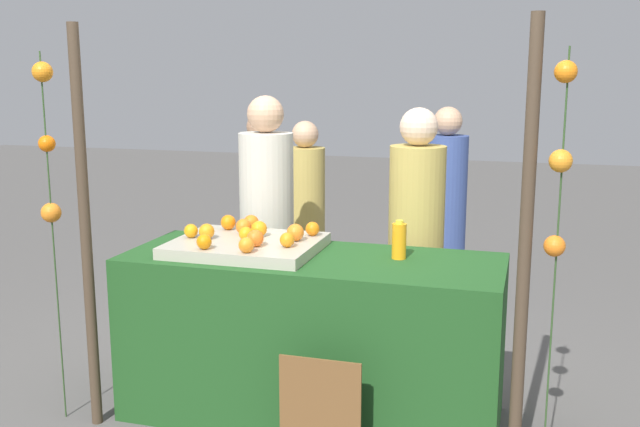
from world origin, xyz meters
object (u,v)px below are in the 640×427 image
Objects in this scene: orange_0 at (243,226)px; orange_1 at (255,238)px; stall_counter at (312,337)px; vendor_left at (267,240)px; vendor_right at (416,256)px; juice_bottle at (399,241)px; chalkboard_sign at (320,418)px.

orange_1 reaches higher than orange_0.
stall_counter is 22.39× the size of orange_1.
vendor_left is at bearing 97.13° from orange_0.
orange_0 is (-0.44, 0.14, 0.55)m from stall_counter.
vendor_right is (0.88, 0.51, -0.23)m from orange_0.
vendor_left is at bearing 106.64° from orange_1.
orange_0 is at bearing -149.76° from vendor_right.
juice_bottle is at bearing 15.63° from orange_1.
juice_bottle is (0.71, 0.20, -0.01)m from orange_1.
chalkboard_sign is 1.32m from vendor_right.
juice_bottle is at bearing -3.63° from orange_0.
orange_1 is at bearing -56.19° from orange_0.
juice_bottle is 0.12× the size of vendor_right.
juice_bottle reaches higher than orange_0.
juice_bottle reaches higher than chalkboard_sign.
orange_0 is 0.88m from juice_bottle.
orange_1 is at bearing -164.37° from juice_bottle.
vendor_left reaches higher than vendor_right.
stall_counter is at bearing -53.55° from vendor_left.
vendor_right is at bearing 56.24° from stall_counter.
chalkboard_sign is 1.52m from vendor_left.
stall_counter is 0.62m from orange_1.
orange_0 is 0.05× the size of vendor_left.
stall_counter is 9.81× the size of juice_bottle.
juice_bottle is (0.88, -0.06, -0.01)m from orange_0.
stall_counter is at bearing 22.24° from orange_1.
orange_1 is 0.74m from juice_bottle.
orange_1 is (-0.27, -0.11, 0.55)m from stall_counter.
chalkboard_sign is (0.48, -0.44, -0.71)m from orange_1.
vendor_right is (0.71, 0.77, -0.23)m from orange_1.
stall_counter is at bearing -18.17° from orange_0.
juice_bottle is 0.98m from chalkboard_sign.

